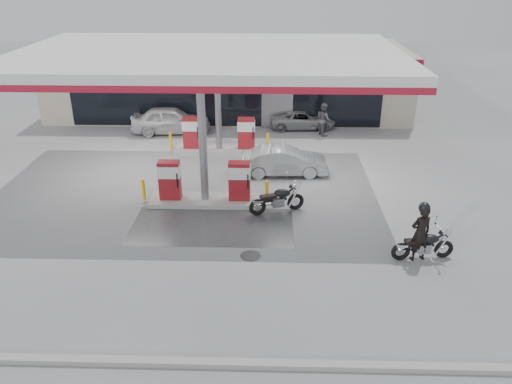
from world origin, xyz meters
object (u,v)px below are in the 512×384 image
pump_island_near (205,187)px  hatchback_silver (284,161)px  biker_main (420,233)px  attendant (324,119)px  main_motorcycle (424,246)px  sedan_white (171,120)px  pump_island_far (219,138)px  parked_car_right (303,119)px  parked_car_left (139,110)px  parked_motorcycle (278,200)px

pump_island_near → hatchback_silver: bearing=43.1°
biker_main → attendant: (-1.92, 12.82, -0.07)m
main_motorcycle → sedan_white: 16.78m
pump_island_near → pump_island_far: (0.00, 6.00, 0.00)m
biker_main → attendant: 12.96m
pump_island_near → biker_main: bearing=-28.2°
hatchback_silver → pump_island_near: bearing=130.3°
parked_car_right → parked_car_left: bearing=77.3°
pump_island_far → hatchback_silver: pump_island_far is taller
biker_main → hatchback_silver: biker_main is taller
biker_main → parked_motorcycle: biker_main is taller
parked_motorcycle → parked_car_left: parked_motorcycle is taller
pump_island_far → biker_main: 12.53m
sedan_white → attendant: (8.61, -0.11, 0.15)m
sedan_white → parked_car_right: (7.52, 1.09, -0.22)m
pump_island_near → main_motorcycle: 8.68m
main_motorcycle → biker_main: 0.53m
attendant → parked_car_left: 11.53m
pump_island_far → parked_motorcycle: size_ratio=2.34×
main_motorcycle → parked_car_left: main_motorcycle is taller
pump_island_near → parked_motorcycle: (2.94, -0.78, -0.19)m
main_motorcycle → sedan_white: size_ratio=0.48×
sedan_white → pump_island_near: bearing=-165.9°
attendant → sedan_white: bearing=67.9°
parked_motorcycle → main_motorcycle: bearing=-53.2°
pump_island_far → sedan_white: bearing=136.0°
parked_car_right → biker_main: bearing=-171.0°
pump_island_near → main_motorcycle: size_ratio=2.42×
parked_motorcycle → parked_car_right: 10.89m
main_motorcycle → parked_car_left: bearing=122.5°
pump_island_far → parked_car_left: pump_island_far is taller
parked_motorcycle → parked_car_right: bearing=62.5°
parked_motorcycle → sedan_white: 11.38m
parked_motorcycle → attendant: bearing=55.3°
pump_island_far → hatchback_silver: 4.40m
parked_car_left → hatchback_silver: bearing=-115.7°
sedan_white → parked_car_left: size_ratio=1.18×
pump_island_far → parked_car_left: size_ratio=1.37×
main_motorcycle → sedan_white: sedan_white is taller
pump_island_near → parked_car_left: 12.96m
hatchback_silver → pump_island_far: bearing=45.1°
pump_island_near → hatchback_silver: 4.47m
pump_island_far → main_motorcycle: pump_island_far is taller
biker_main → parked_car_right: bearing=-94.2°
sedan_white → parked_car_left: 3.78m
biker_main → main_motorcycle: bearing=172.6°
pump_island_far → pump_island_near: bearing=-90.0°
pump_island_near → parked_car_right: size_ratio=1.35×
main_motorcycle → parked_motorcycle: 5.75m
pump_island_far → hatchback_silver: (3.26, -2.95, -0.06)m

